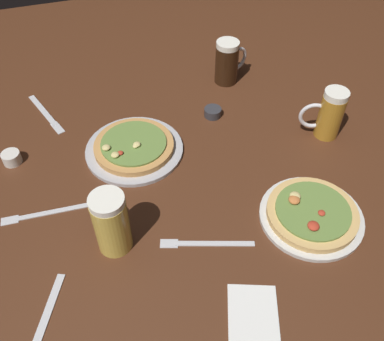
{
  "coord_description": "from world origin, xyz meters",
  "views": [
    {
      "loc": [
        -0.25,
        -0.78,
        0.89
      ],
      "look_at": [
        0.0,
        0.0,
        0.02
      ],
      "focal_mm": 40.27,
      "sensor_mm": 36.0,
      "label": 1
    }
  ],
  "objects_px": {
    "beer_mug_pale": "(110,222)",
    "knife_right": "(43,325)",
    "beer_mug_dark": "(228,62)",
    "napkin_folded": "(251,318)",
    "ramekin_butter": "(213,112)",
    "fork_left": "(205,243)",
    "knife_spare": "(46,114)",
    "pizza_plate_near": "(312,214)",
    "fork_spare": "(45,213)",
    "ramekin_sauce": "(12,158)",
    "beer_mug_amber": "(329,114)",
    "pizza_plate_far": "(134,147)"
  },
  "relations": [
    {
      "from": "beer_mug_pale",
      "to": "knife_right",
      "type": "xyz_separation_m",
      "value": [
        -0.18,
        -0.16,
        -0.08
      ]
    },
    {
      "from": "beer_mug_dark",
      "to": "napkin_folded",
      "type": "height_order",
      "value": "beer_mug_dark"
    },
    {
      "from": "ramekin_butter",
      "to": "knife_right",
      "type": "distance_m",
      "value": 0.8
    },
    {
      "from": "fork_left",
      "to": "knife_spare",
      "type": "bearing_deg",
      "value": 117.94
    },
    {
      "from": "napkin_folded",
      "to": "knife_spare",
      "type": "bearing_deg",
      "value": 113.67
    },
    {
      "from": "beer_mug_pale",
      "to": "knife_spare",
      "type": "height_order",
      "value": "beer_mug_pale"
    },
    {
      "from": "pizza_plate_near",
      "to": "fork_spare",
      "type": "relative_size",
      "value": 1.14
    },
    {
      "from": "pizza_plate_near",
      "to": "ramekin_sauce",
      "type": "bearing_deg",
      "value": 148.7
    },
    {
      "from": "pizza_plate_near",
      "to": "napkin_folded",
      "type": "xyz_separation_m",
      "value": [
        -0.25,
        -0.2,
        -0.01
      ]
    },
    {
      "from": "ramekin_sauce",
      "to": "knife_spare",
      "type": "relative_size",
      "value": 0.23
    },
    {
      "from": "beer_mug_amber",
      "to": "knife_right",
      "type": "height_order",
      "value": "beer_mug_amber"
    },
    {
      "from": "ramekin_sauce",
      "to": "ramekin_butter",
      "type": "xyz_separation_m",
      "value": [
        0.62,
        0.03,
        -0.0
      ]
    },
    {
      "from": "beer_mug_amber",
      "to": "fork_spare",
      "type": "distance_m",
      "value": 0.85
    },
    {
      "from": "knife_spare",
      "to": "ramekin_butter",
      "type": "bearing_deg",
      "value": -18.07
    },
    {
      "from": "napkin_folded",
      "to": "fork_spare",
      "type": "bearing_deg",
      "value": 133.51
    },
    {
      "from": "pizza_plate_near",
      "to": "fork_spare",
      "type": "distance_m",
      "value": 0.69
    },
    {
      "from": "ramekin_sauce",
      "to": "fork_spare",
      "type": "distance_m",
      "value": 0.23
    },
    {
      "from": "fork_left",
      "to": "fork_spare",
      "type": "xyz_separation_m",
      "value": [
        -0.37,
        0.21,
        0.0
      ]
    },
    {
      "from": "pizza_plate_near",
      "to": "ramekin_sauce",
      "type": "relative_size",
      "value": 5.04
    },
    {
      "from": "beer_mug_pale",
      "to": "knife_spare",
      "type": "bearing_deg",
      "value": 102.49
    },
    {
      "from": "beer_mug_dark",
      "to": "beer_mug_pale",
      "type": "distance_m",
      "value": 0.75
    },
    {
      "from": "napkin_folded",
      "to": "beer_mug_pale",
      "type": "bearing_deg",
      "value": 130.94
    },
    {
      "from": "knife_right",
      "to": "knife_spare",
      "type": "relative_size",
      "value": 1.0
    },
    {
      "from": "ramekin_sauce",
      "to": "napkin_folded",
      "type": "relative_size",
      "value": 0.34
    },
    {
      "from": "beer_mug_amber",
      "to": "fork_left",
      "type": "relative_size",
      "value": 0.71
    },
    {
      "from": "fork_spare",
      "to": "knife_spare",
      "type": "bearing_deg",
      "value": 85.16
    },
    {
      "from": "beer_mug_dark",
      "to": "ramekin_butter",
      "type": "xyz_separation_m",
      "value": [
        -0.11,
        -0.17,
        -0.06
      ]
    },
    {
      "from": "beer_mug_amber",
      "to": "fork_spare",
      "type": "xyz_separation_m",
      "value": [
        -0.85,
        -0.06,
        -0.08
      ]
    },
    {
      "from": "beer_mug_dark",
      "to": "knife_right",
      "type": "height_order",
      "value": "beer_mug_dark"
    },
    {
      "from": "pizza_plate_near",
      "to": "pizza_plate_far",
      "type": "bearing_deg",
      "value": 135.05
    },
    {
      "from": "pizza_plate_near",
      "to": "napkin_folded",
      "type": "bearing_deg",
      "value": -140.95
    },
    {
      "from": "pizza_plate_near",
      "to": "napkin_folded",
      "type": "relative_size",
      "value": 1.73
    },
    {
      "from": "beer_mug_dark",
      "to": "napkin_folded",
      "type": "bearing_deg",
      "value": -107.14
    },
    {
      "from": "beer_mug_dark",
      "to": "fork_spare",
      "type": "height_order",
      "value": "beer_mug_dark"
    },
    {
      "from": "pizza_plate_far",
      "to": "fork_spare",
      "type": "height_order",
      "value": "pizza_plate_far"
    },
    {
      "from": "ramekin_sauce",
      "to": "knife_right",
      "type": "distance_m",
      "value": 0.53
    },
    {
      "from": "beer_mug_dark",
      "to": "napkin_folded",
      "type": "distance_m",
      "value": 0.88
    },
    {
      "from": "napkin_folded",
      "to": "fork_spare",
      "type": "xyz_separation_m",
      "value": [
        -0.4,
        0.42,
        -0.0
      ]
    },
    {
      "from": "beer_mug_dark",
      "to": "fork_spare",
      "type": "relative_size",
      "value": 0.66
    },
    {
      "from": "knife_right",
      "to": "knife_spare",
      "type": "xyz_separation_m",
      "value": [
        0.06,
        0.72,
        0.0
      ]
    },
    {
      "from": "beer_mug_amber",
      "to": "ramekin_sauce",
      "type": "bearing_deg",
      "value": 170.03
    },
    {
      "from": "ramekin_butter",
      "to": "ramekin_sauce",
      "type": "bearing_deg",
      "value": -177.68
    },
    {
      "from": "beer_mug_dark",
      "to": "beer_mug_amber",
      "type": "xyz_separation_m",
      "value": [
        0.19,
        -0.36,
        0.0
      ]
    },
    {
      "from": "beer_mug_dark",
      "to": "knife_spare",
      "type": "bearing_deg",
      "value": -179.82
    },
    {
      "from": "fork_spare",
      "to": "ramekin_butter",
      "type": "bearing_deg",
      "value": 24.13
    },
    {
      "from": "fork_left",
      "to": "knife_spare",
      "type": "relative_size",
      "value": 1.0
    },
    {
      "from": "beer_mug_pale",
      "to": "fork_spare",
      "type": "xyz_separation_m",
      "value": [
        -0.16,
        0.14,
        -0.08
      ]
    },
    {
      "from": "ramekin_butter",
      "to": "fork_left",
      "type": "xyz_separation_m",
      "value": [
        -0.18,
        -0.46,
        -0.01
      ]
    },
    {
      "from": "pizza_plate_near",
      "to": "ramekin_butter",
      "type": "distance_m",
      "value": 0.48
    },
    {
      "from": "pizza_plate_near",
      "to": "beer_mug_pale",
      "type": "bearing_deg",
      "value": 171.09
    }
  ]
}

